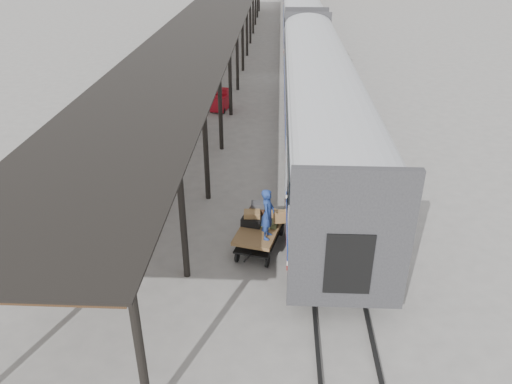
{
  "coord_description": "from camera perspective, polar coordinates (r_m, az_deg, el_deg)",
  "views": [
    {
      "loc": [
        1.35,
        -14.3,
        9.53
      ],
      "look_at": [
        0.67,
        0.4,
        1.7
      ],
      "focal_mm": 35.0,
      "sensor_mm": 36.0,
      "label": 1
    }
  ],
  "objects": [
    {
      "name": "canopy",
      "position": [
        38.98,
        -4.66,
        19.77
      ],
      "size": [
        4.9,
        64.3,
        4.15
      ],
      "color": "#422B19",
      "rests_on": "ground"
    },
    {
      "name": "pedestrian",
      "position": [
        26.81,
        -6.81,
        8.92
      ],
      "size": [
        1.03,
        0.51,
        1.69
      ],
      "primitive_type": "imported",
      "rotation": [
        0.0,
        0.0,
        3.24
      ],
      "color": "black",
      "rests_on": "ground"
    },
    {
      "name": "porter",
      "position": [
        15.4,
        1.35,
        -2.53
      ],
      "size": [
        0.51,
        0.68,
        1.69
      ],
      "primitive_type": "imported",
      "rotation": [
        0.0,
        0.0,
        1.38
      ],
      "color": "navy",
      "rests_on": "baggage_cart"
    },
    {
      "name": "baggage_cart",
      "position": [
        16.51,
        0.5,
        -4.52
      ],
      "size": [
        1.78,
        2.63,
        0.86
      ],
      "rotation": [
        0.0,
        0.0,
        -0.24
      ],
      "color": "brown",
      "rests_on": "ground"
    },
    {
      "name": "ground",
      "position": [
        17.23,
        -2.3,
        -5.58
      ],
      "size": [
        160.0,
        160.0,
        0.0
      ],
      "primitive_type": "plane",
      "color": "slate",
      "rests_on": "ground"
    },
    {
      "name": "train",
      "position": [
        48.61,
        5.08,
        19.82
      ],
      "size": [
        3.45,
        76.01,
        4.01
      ],
      "color": "silver",
      "rests_on": "ground"
    },
    {
      "name": "rails",
      "position": [
        49.25,
        4.95,
        16.82
      ],
      "size": [
        1.54,
        150.0,
        0.12
      ],
      "color": "black",
      "rests_on": "ground"
    },
    {
      "name": "luggage_tug",
      "position": [
        29.65,
        -4.09,
        10.32
      ],
      "size": [
        1.1,
        1.52,
        1.21
      ],
      "rotation": [
        0.0,
        0.0,
        -0.21
      ],
      "color": "maroon",
      "rests_on": "ground"
    },
    {
      "name": "suitcase_stack",
      "position": [
        16.58,
        0.38,
        -2.71
      ],
      "size": [
        1.41,
        1.15,
        0.59
      ],
      "rotation": [
        0.0,
        0.0,
        -0.24
      ],
      "color": "#353538",
      "rests_on": "baggage_cart"
    }
  ]
}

